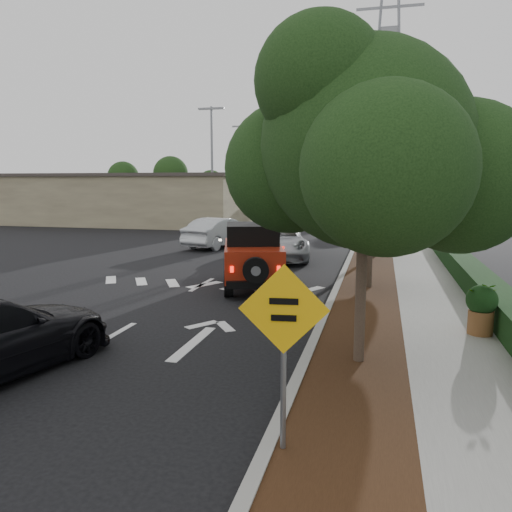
% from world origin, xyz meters
% --- Properties ---
extents(ground, '(120.00, 120.00, 0.00)m').
position_xyz_m(ground, '(0.00, 0.00, 0.00)').
color(ground, black).
rests_on(ground, ground).
extents(curb, '(0.20, 70.00, 0.15)m').
position_xyz_m(curb, '(4.60, 12.00, 0.07)').
color(curb, '#9E9B93').
rests_on(curb, ground).
extents(planting_strip, '(1.80, 70.00, 0.12)m').
position_xyz_m(planting_strip, '(5.60, 12.00, 0.06)').
color(planting_strip, black).
rests_on(planting_strip, ground).
extents(sidewalk, '(2.00, 70.00, 0.12)m').
position_xyz_m(sidewalk, '(7.50, 12.00, 0.06)').
color(sidewalk, gray).
rests_on(sidewalk, ground).
extents(hedge, '(0.80, 70.00, 0.80)m').
position_xyz_m(hedge, '(8.90, 12.00, 0.40)').
color(hedge, black).
rests_on(hedge, ground).
extents(commercial_building, '(22.00, 12.00, 4.00)m').
position_xyz_m(commercial_building, '(-16.00, 30.00, 2.00)').
color(commercial_building, '#7E7257').
rests_on(commercial_building, ground).
extents(transmission_tower, '(7.00, 4.00, 28.00)m').
position_xyz_m(transmission_tower, '(6.00, 48.00, 0.00)').
color(transmission_tower, slate).
rests_on(transmission_tower, ground).
extents(street_tree_near, '(3.80, 3.80, 5.92)m').
position_xyz_m(street_tree_near, '(5.60, -0.50, 0.00)').
color(street_tree_near, black).
rests_on(street_tree_near, ground).
extents(street_tree_mid, '(3.20, 3.20, 5.32)m').
position_xyz_m(street_tree_mid, '(5.60, 6.50, 0.00)').
color(street_tree_mid, black).
rests_on(street_tree_mid, ground).
extents(street_tree_far, '(3.40, 3.40, 5.62)m').
position_xyz_m(street_tree_far, '(5.60, 13.00, 0.00)').
color(street_tree_far, black).
rests_on(street_tree_far, ground).
extents(light_pole_a, '(2.00, 0.22, 9.00)m').
position_xyz_m(light_pole_a, '(-6.50, 26.00, 0.00)').
color(light_pole_a, slate).
rests_on(light_pole_a, ground).
extents(light_pole_b, '(2.00, 0.22, 9.00)m').
position_xyz_m(light_pole_b, '(-7.50, 38.00, 0.00)').
color(light_pole_b, slate).
rests_on(light_pole_b, ground).
extents(red_jeep, '(2.85, 4.33, 2.12)m').
position_xyz_m(red_jeep, '(1.75, 6.16, 1.08)').
color(red_jeep, black).
rests_on(red_jeep, ground).
extents(silver_suv_ahead, '(3.99, 6.19, 1.59)m').
position_xyz_m(silver_suv_ahead, '(1.27, 12.46, 0.79)').
color(silver_suv_ahead, '#AFB2B8').
rests_on(silver_suv_ahead, ground).
extents(silver_sedan_oncoming, '(3.07, 5.13, 1.60)m').
position_xyz_m(silver_sedan_oncoming, '(-2.52, 15.76, 0.80)').
color(silver_sedan_oncoming, '#B7BBBF').
rests_on(silver_sedan_oncoming, ground).
extents(parked_suv, '(3.82, 1.59, 1.29)m').
position_xyz_m(parked_suv, '(-10.48, 26.22, 0.65)').
color(parked_suv, '#9C9EA4').
rests_on(parked_suv, ground).
extents(speed_hump_sign, '(1.13, 0.16, 2.41)m').
position_xyz_m(speed_hump_sign, '(4.80, -4.02, 1.67)').
color(speed_hump_sign, slate).
rests_on(speed_hump_sign, ground).
extents(terracotta_planter, '(0.68, 0.68, 1.19)m').
position_xyz_m(terracotta_planter, '(8.18, 1.87, 0.80)').
color(terracotta_planter, brown).
rests_on(terracotta_planter, ground).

